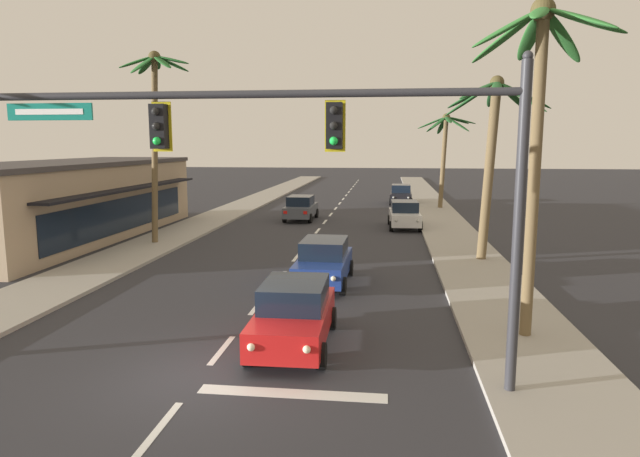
{
  "coord_description": "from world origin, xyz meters",
  "views": [
    {
      "loc": [
        4.1,
        -11.41,
        5.2
      ],
      "look_at": [
        1.75,
        8.0,
        2.2
      ],
      "focal_mm": 31.05,
      "sensor_mm": 36.0,
      "label": 1
    }
  ],
  "objects": [
    {
      "name": "palm_right_second",
      "position": [
        8.58,
        13.46,
        5.65
      ],
      "size": [
        4.53,
        4.94,
        8.08
      ],
      "color": "brown",
      "rests_on": "ground"
    },
    {
      "name": "sidewalk_left",
      "position": [
        -7.8,
        20.0,
        0.07
      ],
      "size": [
        3.2,
        110.0,
        0.14
      ],
      "primitive_type": "cube",
      "color": "#9E998E",
      "rests_on": "ground"
    },
    {
      "name": "traffic_signal_mast",
      "position": [
        3.16,
        -0.14,
        4.97
      ],
      "size": [
        11.17,
        0.41,
        6.95
      ],
      "color": "#2D2D33",
      "rests_on": "ground"
    },
    {
      "name": "sedan_lead_at_stop_bar",
      "position": [
        1.78,
        2.19,
        0.85
      ],
      "size": [
        1.99,
        4.47,
        1.68
      ],
      "color": "red",
      "rests_on": "ground"
    },
    {
      "name": "sedan_third_in_queue",
      "position": [
        1.82,
        8.66,
        0.85
      ],
      "size": [
        2.02,
        4.48,
        1.68
      ],
      "color": "navy",
      "rests_on": "ground"
    },
    {
      "name": "storefront_strip_left",
      "position": [
        -13.16,
        17.09,
        2.13
      ],
      "size": [
        7.18,
        19.47,
        4.26
      ],
      "color": "tan",
      "rests_on": "ground"
    },
    {
      "name": "palm_right_nearest",
      "position": [
        7.86,
        3.37,
        6.45
      ],
      "size": [
        3.87,
        3.88,
        8.75
      ],
      "color": "brown",
      "rests_on": "ground"
    },
    {
      "name": "palm_left_second",
      "position": [
        -7.52,
        15.69,
        7.05
      ],
      "size": [
        3.42,
        3.29,
        9.75
      ],
      "color": "brown",
      "rests_on": "ground"
    },
    {
      "name": "lane_markings",
      "position": [
        0.42,
        20.23,
        0.0
      ],
      "size": [
        4.28,
        88.43,
        0.01
      ],
      "color": "silver",
      "rests_on": "ground"
    },
    {
      "name": "sidewalk_right",
      "position": [
        7.8,
        20.0,
        0.07
      ],
      "size": [
        3.2,
        110.0,
        0.14
      ],
      "primitive_type": "cube",
      "color": "#9E998E",
      "rests_on": "ground"
    },
    {
      "name": "sedan_parked_mid_kerb",
      "position": [
        5.23,
        23.1,
        0.85
      ],
      "size": [
        2.06,
        4.5,
        1.68
      ],
      "color": "silver",
      "rests_on": "ground"
    },
    {
      "name": "sedan_parked_nearest_kerb",
      "position": [
        5.34,
        37.25,
        0.85
      ],
      "size": [
        2.01,
        4.48,
        1.68
      ],
      "color": "black",
      "rests_on": "ground"
    },
    {
      "name": "ground_plane",
      "position": [
        0.0,
        0.0,
        0.0
      ],
      "size": [
        220.0,
        220.0,
        0.0
      ],
      "primitive_type": "plane",
      "color": "#2D2D33"
    },
    {
      "name": "palm_right_farthest",
      "position": [
        8.61,
        33.59,
        5.55
      ],
      "size": [
        4.6,
        4.38,
        7.56
      ],
      "color": "brown",
      "rests_on": "ground"
    },
    {
      "name": "sedan_oncoming_far",
      "position": [
        -1.74,
        25.92,
        0.85
      ],
      "size": [
        2.02,
        4.48,
        1.68
      ],
      "color": "#4C515B",
      "rests_on": "ground"
    }
  ]
}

